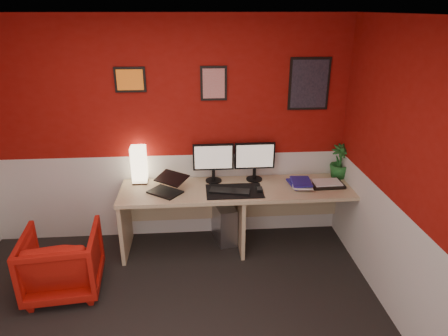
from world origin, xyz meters
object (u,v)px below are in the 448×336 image
shoji_lamp (139,166)px  pc_tower (224,221)px  desk (240,217)px  armchair (63,261)px  laptop (164,183)px  potted_plant (340,162)px  zen_tray (327,184)px  monitor_right (255,156)px  monitor_left (213,157)px

shoji_lamp → pc_tower: shoji_lamp is taller
desk → armchair: size_ratio=3.77×
laptop → potted_plant: potted_plant is taller
zen_tray → potted_plant: bearing=46.0°
pc_tower → shoji_lamp: bearing=163.9°
desk → zen_tray: size_ratio=7.43×
monitor_right → zen_tray: size_ratio=1.66×
potted_plant → pc_tower: size_ratio=0.86×
monitor_left → pc_tower: (0.11, -0.03, -0.80)m
laptop → pc_tower: (0.64, 0.23, -0.61)m
laptop → desk: bearing=41.8°
pc_tower → desk: bearing=-56.5°
monitor_right → armchair: (-1.94, -0.82, -0.71)m
potted_plant → monitor_right: bearing=179.8°
zen_tray → armchair: (-2.71, -0.61, -0.43)m
shoji_lamp → potted_plant: bearing=-0.8°
desk → potted_plant: potted_plant is taller
monitor_left → zen_tray: 1.28m
monitor_right → armchair: size_ratio=0.84×
shoji_lamp → laptop: (0.29, -0.30, -0.09)m
monitor_left → armchair: bearing=-151.1°
laptop → monitor_right: monitor_right is taller
monitor_right → monitor_left: bearing=-179.2°
shoji_lamp → armchair: 1.24m
potted_plant → pc_tower: bearing=-178.6°
laptop → armchair: bearing=-112.3°
laptop → monitor_left: 0.61m
potted_plant → pc_tower: (-1.32, -0.03, -0.70)m
pc_tower → laptop: bearing=-172.2°
shoji_lamp → monitor_right: size_ratio=0.69×
shoji_lamp → armchair: size_ratio=0.58×
desk → monitor_left: (-0.29, 0.20, 0.66)m
pc_tower → armchair: bearing=-165.8°
desk → laptop: 0.94m
pc_tower → armchair: armchair is taller
monitor_right → zen_tray: bearing=-15.4°
shoji_lamp → potted_plant: (2.25, -0.03, -0.01)m
laptop → armchair: size_ratio=0.48×
monitor_left → zen_tray: monitor_left is taller
shoji_lamp → laptop: 0.42m
zen_tray → potted_plant: 0.34m
desk → armchair: bearing=-160.7°
shoji_lamp → laptop: shoji_lamp is taller
monitor_left → monitor_right: 0.46m
laptop → monitor_right: size_ratio=0.57×
armchair → laptop: bearing=-155.4°
laptop → pc_tower: 0.92m
shoji_lamp → monitor_left: 0.82m
laptop → pc_tower: laptop is taller
monitor_left → shoji_lamp: bearing=177.6°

